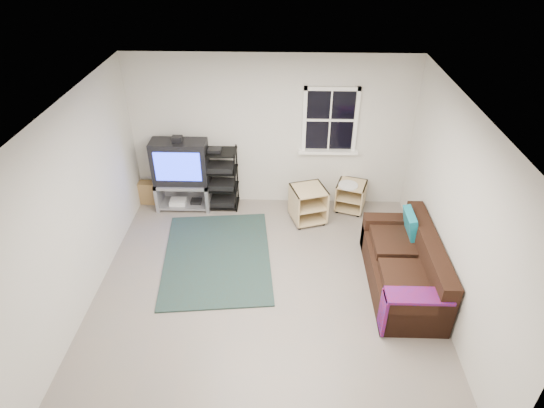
{
  "coord_description": "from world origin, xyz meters",
  "views": [
    {
      "loc": [
        0.23,
        -4.56,
        4.39
      ],
      "look_at": [
        0.08,
        0.4,
        1.15
      ],
      "focal_mm": 30.0,
      "sensor_mm": 36.0,
      "label": 1
    }
  ],
  "objects_px": {
    "sofa": "(405,268)",
    "av_rack": "(222,182)",
    "side_table_right": "(351,194)",
    "side_table_left": "(307,202)",
    "tv_unit": "(181,169)"
  },
  "relations": [
    {
      "from": "sofa",
      "to": "av_rack",
      "type": "bearing_deg",
      "value": 144.78
    },
    {
      "from": "av_rack",
      "to": "sofa",
      "type": "distance_m",
      "value": 3.34
    },
    {
      "from": "side_table_right",
      "to": "av_rack",
      "type": "bearing_deg",
      "value": 179.83
    },
    {
      "from": "side_table_left",
      "to": "side_table_right",
      "type": "xyz_separation_m",
      "value": [
        0.76,
        0.34,
        -0.03
      ]
    },
    {
      "from": "side_table_left",
      "to": "sofa",
      "type": "relative_size",
      "value": 0.34
    },
    {
      "from": "tv_unit",
      "to": "av_rack",
      "type": "distance_m",
      "value": 0.71
    },
    {
      "from": "side_table_right",
      "to": "sofa",
      "type": "height_order",
      "value": "sofa"
    },
    {
      "from": "av_rack",
      "to": "sofa",
      "type": "relative_size",
      "value": 0.58
    },
    {
      "from": "side_table_right",
      "to": "sofa",
      "type": "relative_size",
      "value": 0.31
    },
    {
      "from": "av_rack",
      "to": "side_table_right",
      "type": "bearing_deg",
      "value": -0.17
    },
    {
      "from": "side_table_left",
      "to": "side_table_right",
      "type": "relative_size",
      "value": 1.13
    },
    {
      "from": "av_rack",
      "to": "side_table_right",
      "type": "xyz_separation_m",
      "value": [
        2.21,
        -0.01,
        -0.18
      ]
    },
    {
      "from": "av_rack",
      "to": "side_table_left",
      "type": "xyz_separation_m",
      "value": [
        1.45,
        -0.35,
        -0.15
      ]
    },
    {
      "from": "tv_unit",
      "to": "side_table_right",
      "type": "bearing_deg",
      "value": 0.48
    },
    {
      "from": "tv_unit",
      "to": "av_rack",
      "type": "xyz_separation_m",
      "value": [
        0.66,
        0.03,
        -0.26
      ]
    }
  ]
}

